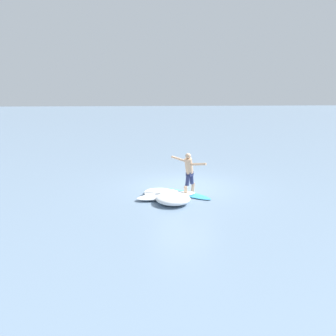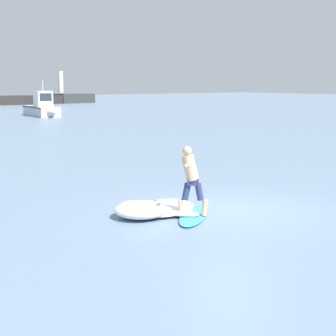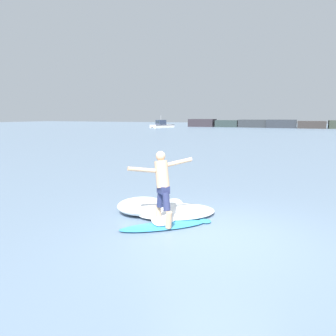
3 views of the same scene
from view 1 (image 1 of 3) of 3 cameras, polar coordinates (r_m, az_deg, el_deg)
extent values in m
plane|color=slate|center=(13.84, 2.90, -3.22)|extent=(200.00, 200.00, 0.00)
ellipsoid|color=#3798CC|center=(12.68, 3.74, -4.59)|extent=(1.83, 1.73, 0.06)
ellipsoid|color=#3798CC|center=(13.29, 0.34, -3.74)|extent=(0.41, 0.41, 0.05)
ellipsoid|color=#2870B2|center=(12.68, 3.74, -4.59)|extent=(1.84, 1.75, 0.03)
cone|color=black|center=(12.25, 6.71, -5.73)|extent=(0.07, 0.07, 0.14)
cone|color=black|center=(12.45, 6.59, -5.43)|extent=(0.07, 0.07, 0.14)
cone|color=black|center=(12.21, 5.76, -5.78)|extent=(0.07, 0.07, 0.14)
cylinder|color=#D7AA84|center=(12.39, 3.12, -3.96)|extent=(0.22, 0.21, 0.37)
cylinder|color=navy|center=(12.39, 3.43, -2.19)|extent=(0.26, 0.25, 0.41)
cylinder|color=#D7AA84|center=(12.84, 4.36, -3.39)|extent=(0.22, 0.21, 0.37)
cylinder|color=navy|center=(12.64, 4.12, -1.90)|extent=(0.26, 0.25, 0.41)
cube|color=navy|center=(12.46, 3.79, -1.01)|extent=(0.33, 0.32, 0.16)
cylinder|color=#D7AA84|center=(12.33, 3.65, 0.39)|extent=(0.49, 0.48, 0.63)
sphere|color=#D7AA84|center=(12.20, 3.52, 2.11)|extent=(0.21, 0.21, 0.21)
cylinder|color=#D7AA84|center=(12.05, 5.37, 0.66)|extent=(0.48, 0.53, 0.20)
cylinder|color=#D7AA84|center=(12.47, 1.79, 1.62)|extent=(0.47, 0.53, 0.19)
ellipsoid|color=white|center=(12.43, -0.51, -4.67)|extent=(2.40, 2.23, 0.16)
ellipsoid|color=white|center=(11.66, 0.87, -5.35)|extent=(1.62, 1.60, 0.36)
ellipsoid|color=white|center=(12.27, -0.26, -4.85)|extent=(1.26, 2.42, 0.19)
camera|label=2|loc=(12.39, 65.70, 2.17)|focal=60.00mm
camera|label=3|loc=(17.04, 23.51, 7.05)|focal=35.00mm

